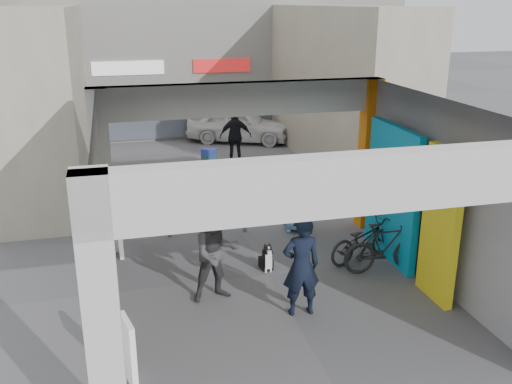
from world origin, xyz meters
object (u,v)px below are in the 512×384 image
object	(u,v)px
produce_stand	(146,185)
man_elderly	(296,197)
cafe_set	(155,191)
man_with_dog	(301,266)
white_van	(239,124)
bicycle_rear	(385,247)
man_crates	(235,136)
bicycle_front	(363,240)
border_collie	(267,259)
man_back_turned	(216,253)

from	to	relation	value
produce_stand	man_elderly	size ratio (longest dim) A/B	0.66
cafe_set	man_with_dog	distance (m)	6.69
white_van	bicycle_rear	bearing A→B (deg)	-154.22
man_crates	bicycle_front	size ratio (longest dim) A/B	1.05
man_elderly	white_van	xyz separation A→B (m)	(0.69, 9.06, -0.16)
produce_stand	border_collie	world-z (taller)	produce_stand
man_elderly	white_van	distance (m)	9.09
bicycle_rear	produce_stand	bearing A→B (deg)	35.97
produce_stand	border_collie	xyz separation A→B (m)	(2.00, -5.31, -0.05)
border_collie	man_with_dog	xyz separation A→B (m)	(0.11, -1.75, 0.65)
cafe_set	man_crates	distance (m)	4.52
white_van	man_elderly	bearing A→B (deg)	-160.24
man_with_dog	man_back_turned	xyz separation A→B (m)	(-1.29, 0.86, 0.01)
border_collie	man_back_turned	size ratio (longest dim) A/B	0.33
produce_stand	man_back_turned	bearing A→B (deg)	-62.50
man_back_turned	bicycle_front	size ratio (longest dim) A/B	1.05
man_with_dog	man_back_turned	world-z (taller)	man_back_turned
bicycle_rear	white_van	world-z (taller)	white_van
produce_stand	bicycle_rear	size ratio (longest dim) A/B	0.64
bicycle_front	man_elderly	bearing A→B (deg)	4.26
man_with_dog	cafe_set	bearing A→B (deg)	-71.42
border_collie	man_elderly	bearing A→B (deg)	51.15
border_collie	man_crates	xyz separation A→B (m)	(1.13, 8.01, 0.66)
bicycle_rear	white_van	bearing A→B (deg)	2.05
cafe_set	man_crates	world-z (taller)	man_crates
produce_stand	man_elderly	distance (m)	4.75
border_collie	bicycle_front	xyz separation A→B (m)	(2.05, -0.03, 0.21)
man_back_turned	border_collie	bearing A→B (deg)	28.12
cafe_set	man_elderly	xyz separation A→B (m)	(3.04, -2.77, 0.51)
man_back_turned	bicycle_rear	size ratio (longest dim) A/B	1.04
border_collie	man_elderly	distance (m)	2.30
man_with_dog	white_van	world-z (taller)	man_with_dog
man_with_dog	man_crates	bearing A→B (deg)	-94.26
cafe_set	man_with_dog	bearing A→B (deg)	-73.10
man_elderly	produce_stand	bearing A→B (deg)	154.86
cafe_set	man_with_dog	world-z (taller)	man_with_dog
white_van	cafe_set	bearing A→B (deg)	173.43
man_with_dog	man_elderly	xyz separation A→B (m)	(1.11, 3.61, -0.06)
produce_stand	man_with_dog	distance (m)	7.39
border_collie	white_van	xyz separation A→B (m)	(1.91, 10.92, 0.44)
border_collie	man_with_dog	bearing A→B (deg)	-91.93
man_crates	man_with_dog	bearing A→B (deg)	91.69
border_collie	man_back_turned	distance (m)	1.61
produce_stand	man_elderly	world-z (taller)	man_elderly
produce_stand	white_van	world-z (taller)	white_van
border_collie	produce_stand	bearing A→B (deg)	105.03
man_crates	cafe_set	bearing A→B (deg)	56.42
bicycle_front	bicycle_rear	size ratio (longest dim) A/B	0.99
man_back_turned	bicycle_rear	world-z (taller)	man_back_turned
man_with_dog	white_van	xyz separation A→B (m)	(1.79, 12.67, -0.22)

